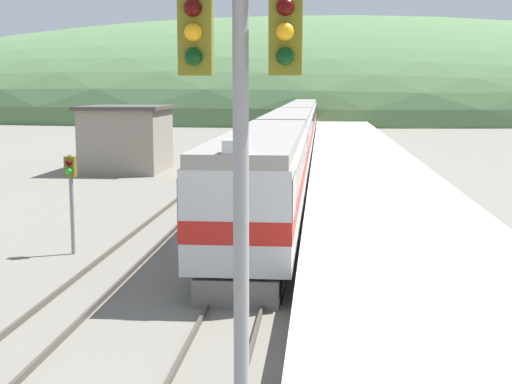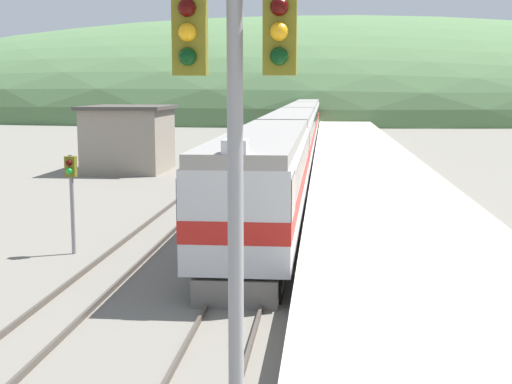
# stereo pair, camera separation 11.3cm
# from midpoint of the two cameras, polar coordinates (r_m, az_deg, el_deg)

# --- Properties ---
(track_main) EXTENTS (1.52, 180.00, 0.16)m
(track_main) POSITION_cam_midpoint_polar(r_m,az_deg,el_deg) (72.69, 3.73, 3.89)
(track_main) COLOR #4C443D
(track_main) RESTS_ON ground
(track_siding) EXTENTS (1.52, 180.00, 0.16)m
(track_siding) POSITION_cam_midpoint_polar(r_m,az_deg,el_deg) (72.96, 0.28, 3.92)
(track_siding) COLOR #4C443D
(track_siding) RESTS_ON ground
(platform) EXTENTS (7.07, 140.00, 0.98)m
(platform) POSITION_cam_midpoint_polar(r_m,az_deg,el_deg) (52.78, 8.62, 2.56)
(platform) COLOR #B2A893
(platform) RESTS_ON ground
(distant_hills) EXTENTS (214.47, 96.51, 39.58)m
(distant_hills) POSITION_cam_midpoint_polar(r_m,az_deg,el_deg) (149.64, 4.67, 6.15)
(distant_hills) COLOR #517547
(distant_hills) RESTS_ON ground
(station_shed) EXTENTS (5.63, 6.62, 4.50)m
(station_shed) POSITION_cam_midpoint_polar(r_m,az_deg,el_deg) (49.93, -10.06, 4.26)
(station_shed) COLOR gray
(station_shed) RESTS_ON ground
(express_train_lead_car) EXTENTS (2.98, 19.70, 4.42)m
(express_train_lead_car) POSITION_cam_midpoint_polar(r_m,az_deg,el_deg) (27.68, 0.83, 1.05)
(express_train_lead_car) COLOR black
(express_train_lead_car) RESTS_ON ground
(carriage_second) EXTENTS (2.97, 22.58, 4.06)m
(carriage_second) POSITION_cam_midpoint_polar(r_m,az_deg,el_deg) (49.79, 2.92, 4.29)
(carriage_second) COLOR black
(carriage_second) RESTS_ON ground
(carriage_third) EXTENTS (2.97, 22.58, 4.06)m
(carriage_third) POSITION_cam_midpoint_polar(r_m,az_deg,el_deg) (73.19, 3.76, 5.59)
(carriage_third) COLOR black
(carriage_third) RESTS_ON ground
(carriage_fourth) EXTENTS (2.97, 22.58, 4.06)m
(carriage_fourth) POSITION_cam_midpoint_polar(r_m,az_deg,el_deg) (96.63, 4.19, 6.26)
(carriage_fourth) COLOR black
(carriage_fourth) RESTS_ON ground
(signal_mast_main) EXTENTS (2.20, 0.42, 7.91)m
(signal_mast_main) POSITION_cam_midpoint_polar(r_m,az_deg,el_deg) (8.81, -1.32, 4.77)
(signal_mast_main) COLOR gray
(signal_mast_main) RESTS_ON ground
(signal_post_siding) EXTENTS (0.36, 0.42, 3.47)m
(signal_post_siding) POSITION_cam_midpoint_polar(r_m,az_deg,el_deg) (25.24, -14.44, 0.72)
(signal_post_siding) COLOR gray
(signal_post_siding) RESTS_ON ground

